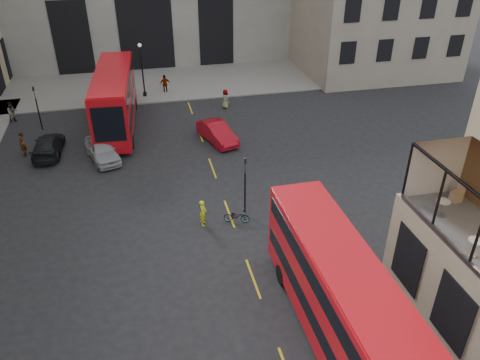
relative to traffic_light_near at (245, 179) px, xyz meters
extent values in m
cube|color=black|center=(5.98, -12.00, -0.42)|extent=(0.08, 9.20, 3.00)
cube|color=beige|center=(7.50, -7.00, 3.62)|extent=(3.00, 0.04, 2.90)
cube|color=slate|center=(6.00, -12.00, 2.28)|extent=(0.12, 10.00, 0.18)
cube|color=black|center=(-4.00, 30.96, 2.58)|extent=(6.00, 0.12, 10.00)
cube|color=black|center=(-12.00, 30.96, 1.58)|extent=(4.00, 0.12, 8.00)
cube|color=black|center=(4.00, 30.96, 1.58)|extent=(4.00, 0.12, 8.00)
cube|color=slate|center=(-5.00, 26.00, -2.36)|extent=(40.00, 12.00, 0.12)
cylinder|color=black|center=(0.00, 0.00, -1.02)|extent=(0.10, 0.10, 2.80)
imported|color=black|center=(0.00, 0.00, 0.88)|extent=(0.16, 0.20, 1.00)
cylinder|color=black|center=(-14.00, 16.00, -1.02)|extent=(0.10, 0.10, 2.80)
imported|color=black|center=(-14.00, 16.00, 0.88)|extent=(0.16, 0.20, 1.00)
cylinder|color=black|center=(-5.00, 22.00, 0.08)|extent=(0.14, 0.14, 5.00)
cylinder|color=black|center=(-5.00, 22.00, -2.17)|extent=(0.36, 0.36, 0.50)
sphere|color=silver|center=(-5.00, 22.00, 2.73)|extent=(0.36, 0.36, 0.36)
cube|color=red|center=(1.55, -10.24, 0.02)|extent=(2.69, 11.48, 4.06)
cube|color=black|center=(1.55, -10.24, -0.55)|extent=(2.73, 10.86, 0.83)
cube|color=black|center=(1.55, -10.24, 1.27)|extent=(2.73, 10.86, 0.83)
cube|color=red|center=(1.55, -10.24, 2.09)|extent=(2.58, 11.25, 0.13)
cylinder|color=black|center=(0.34, -6.58, -1.90)|extent=(0.30, 1.04, 1.04)
cylinder|color=black|center=(2.70, -6.57, -1.90)|extent=(0.30, 1.04, 1.04)
cube|color=#B80C14|center=(-7.61, 15.06, 0.20)|extent=(3.58, 12.45, 4.36)
cube|color=black|center=(-7.61, 15.06, -0.41)|extent=(3.58, 11.79, 0.89)
cube|color=black|center=(-7.61, 15.06, 1.54)|extent=(3.58, 11.79, 0.89)
cube|color=#B80C14|center=(-7.61, 15.06, 2.42)|extent=(3.46, 12.20, 0.13)
cylinder|color=black|center=(-8.63, 19.07, -1.87)|extent=(0.38, 1.14, 1.12)
cylinder|color=black|center=(-6.08, 18.91, -1.87)|extent=(0.38, 1.14, 1.12)
cylinder|color=black|center=(-9.16, 10.85, -1.87)|extent=(0.38, 1.14, 1.12)
cylinder|color=black|center=(-6.61, 10.68, -1.87)|extent=(0.38, 1.14, 1.12)
imported|color=#A7A9B0|center=(-8.80, 9.25, -1.64)|extent=(3.10, 4.94, 1.57)
imported|color=#AC0A18|center=(0.18, 10.37, -1.66)|extent=(2.93, 4.93, 1.54)
imported|color=black|center=(-12.87, 11.10, -1.72)|extent=(2.15, 4.94, 1.41)
imported|color=gray|center=(-0.73, -0.92, -2.01)|extent=(1.65, 1.04, 0.82)
imported|color=#E7F91A|center=(-2.74, -0.73, -1.59)|extent=(0.56, 0.70, 1.67)
imported|color=gray|center=(-16.62, 18.29, -1.50)|extent=(1.11, 1.01, 1.86)
imported|color=gray|center=(-8.54, 26.59, -1.54)|extent=(1.28, 1.26, 1.77)
imported|color=gray|center=(-2.89, 22.70, -1.49)|extent=(1.16, 0.63, 1.88)
imported|color=gray|center=(2.27, 17.32, -1.52)|extent=(0.86, 1.03, 1.80)
imported|color=gray|center=(-14.68, 11.20, -1.48)|extent=(0.60, 0.78, 1.88)
cylinder|color=beige|center=(6.52, -11.49, 2.89)|extent=(0.59, 0.59, 0.04)
cylinder|color=slate|center=(6.52, -11.49, 2.54)|extent=(0.08, 0.08, 0.69)
cylinder|color=slate|center=(6.52, -11.49, 2.19)|extent=(0.43, 0.43, 0.03)
cylinder|color=beige|center=(6.92, -8.72, 2.91)|extent=(0.60, 0.60, 0.04)
cylinder|color=slate|center=(6.92, -8.72, 2.55)|extent=(0.08, 0.08, 0.71)
cylinder|color=slate|center=(6.92, -8.72, 2.19)|extent=(0.44, 0.44, 0.03)
cube|color=tan|center=(8.27, -7.86, 2.42)|extent=(0.54, 0.54, 0.49)
cube|color=tan|center=(8.48, -7.82, 2.88)|extent=(0.14, 0.45, 0.43)
camera|label=1|loc=(-5.74, -23.54, 14.21)|focal=35.00mm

